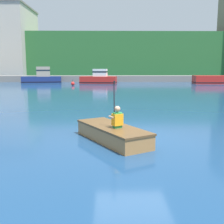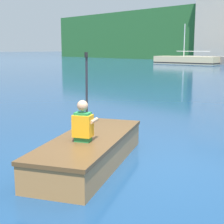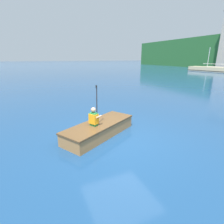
% 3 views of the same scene
% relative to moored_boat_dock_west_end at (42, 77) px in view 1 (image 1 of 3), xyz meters
% --- Properties ---
extents(ground_plane, '(300.00, 300.00, 0.00)m').
position_rel_moored_boat_dock_west_end_xyz_m(ground_plane, '(9.82, -30.67, -0.76)').
color(ground_plane, navy).
extents(shoreline_ridge, '(120.00, 20.00, 8.24)m').
position_rel_moored_boat_dock_west_end_xyz_m(shoreline_ridge, '(9.82, 19.57, 3.36)').
color(shoreline_ridge, '#28602D').
rests_on(shoreline_ridge, ground).
extents(waterfront_warehouse_left, '(10.22, 12.10, 12.84)m').
position_rel_moored_boat_dock_west_end_xyz_m(waterfront_warehouse_left, '(-9.79, 13.44, 5.67)').
color(waterfront_warehouse_left, '#B2A899').
rests_on(waterfront_warehouse_left, ground).
extents(marina_dock, '(46.22, 2.40, 0.90)m').
position_rel_moored_boat_dock_west_end_xyz_m(marina_dock, '(9.82, 2.85, -0.31)').
color(marina_dock, slate).
rests_on(marina_dock, ground).
extents(moored_boat_dock_west_end, '(5.64, 2.81, 2.24)m').
position_rel_moored_boat_dock_west_end_xyz_m(moored_boat_dock_west_end, '(0.00, 0.00, 0.00)').
color(moored_boat_dock_west_end, navy).
rests_on(moored_boat_dock_west_end, ground).
extents(moored_boat_dock_west_inner, '(5.09, 2.49, 1.92)m').
position_rel_moored_boat_dock_west_end_xyz_m(moored_boat_dock_west_inner, '(7.95, -1.68, -0.07)').
color(moored_boat_dock_west_inner, red).
rests_on(moored_boat_dock_west_inner, ground).
extents(moored_boat_dock_east_inner, '(6.73, 2.67, 1.07)m').
position_rel_moored_boat_dock_west_end_xyz_m(moored_boat_dock_east_inner, '(23.87, -2.49, -0.26)').
color(moored_boat_dock_east_inner, red).
rests_on(moored_boat_dock_east_inner, ground).
extents(rowboat_foreground, '(2.34, 3.06, 0.47)m').
position_rel_moored_boat_dock_west_end_xyz_m(rowboat_foreground, '(9.13, -31.17, -0.50)').
color(rowboat_foreground, '#A3703D').
rests_on(rowboat_foreground, ground).
extents(person_paddler, '(0.44, 0.44, 1.37)m').
position_rel_moored_boat_dock_west_end_xyz_m(person_paddler, '(9.29, -31.45, 0.01)').
color(person_paddler, '#267F3F').
rests_on(person_paddler, rowboat_foreground).
extents(channel_buoy, '(0.44, 0.44, 0.72)m').
position_rel_moored_boat_dock_west_end_xyz_m(channel_buoy, '(4.91, -5.56, -0.54)').
color(channel_buoy, red).
rests_on(channel_buoy, ground).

